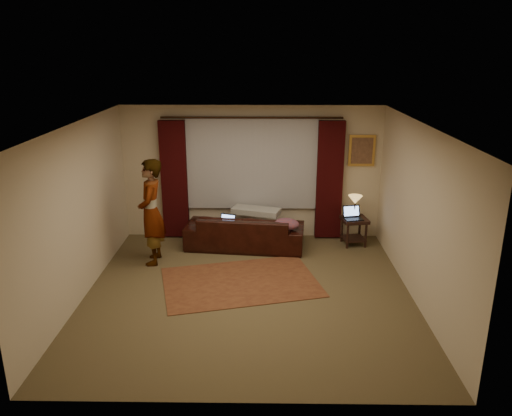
{
  "coord_description": "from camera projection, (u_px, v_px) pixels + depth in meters",
  "views": [
    {
      "loc": [
        0.22,
        -6.93,
        3.63
      ],
      "look_at": [
        0.1,
        1.2,
        1.0
      ],
      "focal_mm": 35.0,
      "sensor_mm": 36.0,
      "label": 1
    }
  ],
  "objects": [
    {
      "name": "clothing_pile",
      "position": [
        286.0,
        225.0,
        9.08
      ],
      "size": [
        0.58,
        0.5,
        0.21
      ],
      "primitive_type": "ellipsoid",
      "rotation": [
        0.0,
        0.0,
        -0.28
      ],
      "color": "#754054",
      "rests_on": "sofa"
    },
    {
      "name": "area_rug",
      "position": [
        241.0,
        282.0,
        8.07
      ],
      "size": [
        2.77,
        2.18,
        0.01
      ],
      "primitive_type": "cube",
      "rotation": [
        0.0,
        0.0,
        0.25
      ],
      "color": "brown",
      "rests_on": "floor"
    },
    {
      "name": "drape_right",
      "position": [
        329.0,
        180.0,
        9.61
      ],
      "size": [
        0.5,
        0.14,
        2.3
      ],
      "primitive_type": "cube",
      "color": "black",
      "rests_on": "floor"
    },
    {
      "name": "floor",
      "position": [
        248.0,
        293.0,
        7.72
      ],
      "size": [
        5.0,
        5.0,
        0.01
      ],
      "primitive_type": "cube",
      "color": "brown",
      "rests_on": "ground"
    },
    {
      "name": "wall_front",
      "position": [
        240.0,
        294.0,
        4.94
      ],
      "size": [
        5.0,
        0.02,
        2.6
      ],
      "primitive_type": "cube",
      "color": "beige",
      "rests_on": "ground"
    },
    {
      "name": "laptop_table",
      "position": [
        354.0,
        213.0,
        9.36
      ],
      "size": [
        0.4,
        0.42,
        0.24
      ],
      "primitive_type": null,
      "rotation": [
        0.0,
        0.0,
        0.2
      ],
      "color": "black",
      "rests_on": "end_table"
    },
    {
      "name": "drape_left",
      "position": [
        174.0,
        180.0,
        9.65
      ],
      "size": [
        0.5,
        0.14,
        2.3
      ],
      "primitive_type": "cube",
      "color": "black",
      "rests_on": "floor"
    },
    {
      "name": "curtain_rod",
      "position": [
        252.0,
        118.0,
        9.26
      ],
      "size": [
        0.04,
        0.04,
        3.4
      ],
      "primitive_type": "cylinder",
      "color": "black",
      "rests_on": "wall_back"
    },
    {
      "name": "picture_frame",
      "position": [
        362.0,
        151.0,
        9.5
      ],
      "size": [
        0.5,
        0.04,
        0.6
      ],
      "primitive_type": "cube",
      "color": "gold",
      "rests_on": "wall_back"
    },
    {
      "name": "wall_left",
      "position": [
        79.0,
        213.0,
        7.35
      ],
      "size": [
        0.02,
        5.0,
        2.6
      ],
      "primitive_type": "cube",
      "color": "beige",
      "rests_on": "ground"
    },
    {
      "name": "sofa",
      "position": [
        245.0,
        225.0,
        9.37
      ],
      "size": [
        2.29,
        1.19,
        0.89
      ],
      "primitive_type": "imported",
      "rotation": [
        0.0,
        0.0,
        3.03
      ],
      "color": "black",
      "rests_on": "floor"
    },
    {
      "name": "throw_blanket",
      "position": [
        256.0,
        199.0,
        9.41
      ],
      "size": [
        0.97,
        0.62,
        0.11
      ],
      "primitive_type": "cube",
      "rotation": [
        0.0,
        0.0,
        -0.31
      ],
      "color": "#A19F9A",
      "rests_on": "sofa"
    },
    {
      "name": "laptop_sofa",
      "position": [
        226.0,
        222.0,
        9.22
      ],
      "size": [
        0.39,
        0.41,
        0.22
      ],
      "primitive_type": null,
      "rotation": [
        0.0,
        0.0,
        -0.34
      ],
      "color": "black",
      "rests_on": "sofa"
    },
    {
      "name": "wall_back",
      "position": [
        252.0,
        173.0,
        9.69
      ],
      "size": [
        5.0,
        0.02,
        2.6
      ],
      "primitive_type": "cube",
      "color": "beige",
      "rests_on": "ground"
    },
    {
      "name": "sheer_curtain",
      "position": [
        252.0,
        163.0,
        9.58
      ],
      "size": [
        2.5,
        0.05,
        1.8
      ],
      "primitive_type": "cube",
      "color": "#A5A5AD",
      "rests_on": "wall_back"
    },
    {
      "name": "ceiling",
      "position": [
        247.0,
        125.0,
        6.92
      ],
      "size": [
        5.0,
        5.0,
        0.02
      ],
      "primitive_type": "cube",
      "color": "silver",
      "rests_on": "ground"
    },
    {
      "name": "person",
      "position": [
        151.0,
        212.0,
        8.56
      ],
      "size": [
        0.58,
        0.58,
        1.85
      ],
      "primitive_type": "imported",
      "rotation": [
        0.0,
        0.0,
        -1.5
      ],
      "color": "#A19F9A",
      "rests_on": "floor"
    },
    {
      "name": "end_table",
      "position": [
        354.0,
        231.0,
        9.55
      ],
      "size": [
        0.53,
        0.53,
        0.54
      ],
      "primitive_type": "cube",
      "rotation": [
        0.0,
        0.0,
        0.15
      ],
      "color": "black",
      "rests_on": "floor"
    },
    {
      "name": "tiffany_lamp",
      "position": [
        355.0,
        206.0,
        9.46
      ],
      "size": [
        0.27,
        0.27,
        0.43
      ],
      "primitive_type": null,
      "rotation": [
        0.0,
        0.0,
        0.01
      ],
      "color": "olive",
      "rests_on": "end_table"
    },
    {
      "name": "wall_right",
      "position": [
        419.0,
        215.0,
        7.28
      ],
      "size": [
        0.02,
        5.0,
        2.6
      ],
      "primitive_type": "cube",
      "color": "beige",
      "rests_on": "ground"
    }
  ]
}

